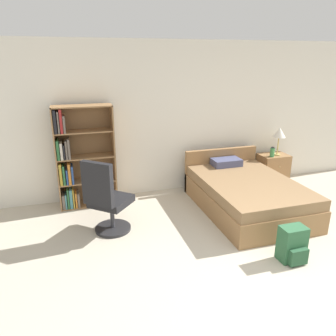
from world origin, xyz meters
name	(u,v)px	position (x,y,z in m)	size (l,w,h in m)	color
ground_plane	(286,305)	(0.00, 0.00, 0.00)	(14.00, 14.00, 0.00)	#BCB29E
wall_back	(180,118)	(0.00, 3.23, 1.30)	(9.00, 0.06, 2.60)	silver
bookshelf	(78,159)	(-1.80, 2.97, 0.79)	(0.90, 0.32, 1.63)	olive
bed	(245,193)	(0.70, 2.06, 0.26)	(1.37, 2.03, 0.76)	olive
office_chair	(107,201)	(-1.49, 1.91, 0.49)	(0.72, 0.72, 1.08)	#232326
nightstand	(273,169)	(1.77, 2.90, 0.29)	(0.53, 0.42, 0.58)	olive
table_lamp	(279,133)	(1.81, 2.88, 0.99)	(0.23, 0.23, 0.52)	tan
water_bottle	(272,152)	(1.65, 2.81, 0.66)	(0.08, 0.08, 0.18)	#3F8C4C
backpack_green	(293,245)	(0.53, 0.63, 0.21)	(0.30, 0.27, 0.44)	#2D603D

